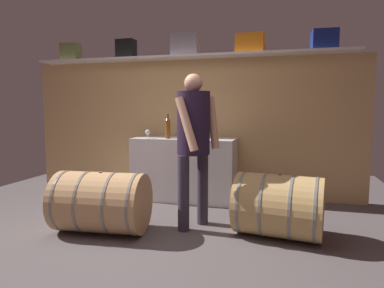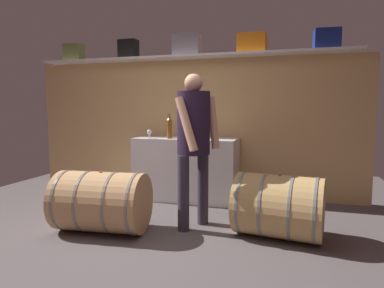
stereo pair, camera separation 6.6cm
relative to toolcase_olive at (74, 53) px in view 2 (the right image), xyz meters
The scene contains 14 objects.
ground_plane 3.32m from the toolcase_olive, 39.24° to the right, with size 6.33×7.77×0.02m, color #554D4E.
back_wall_panel 2.26m from the toolcase_olive, ahead, with size 5.13×0.10×2.04m, color tan.
high_shelf_board 1.92m from the toolcase_olive, ahead, with size 4.72×0.40×0.03m, color silver.
toolcase_olive is the anchor object (origin of this frame).
toolcase_black 0.97m from the toolcase_olive, ahead, with size 0.28×0.19×0.28m, color black.
toolcase_grey 1.91m from the toolcase_olive, ahead, with size 0.39×0.25×0.31m, color #948E9B.
toolcase_orange 2.86m from the toolcase_olive, ahead, with size 0.39×0.27×0.26m, color orange.
toolcase_navy 3.82m from the toolcase_olive, ahead, with size 0.32×0.30×0.26m, color navy.
work_cabinet 2.65m from the toolcase_olive, ahead, with size 1.46×0.62×0.89m, color silver.
wine_bottle_amber 2.15m from the toolcase_olive, 11.97° to the right, with size 0.07×0.07×0.35m.
wine_glass 1.99m from the toolcase_olive, 16.69° to the right, with size 0.07×0.07×0.13m.
wine_barrel_near 2.94m from the toolcase_olive, 49.11° to the right, with size 1.00×0.72×0.65m.
wine_barrel_far 4.04m from the toolcase_olive, 22.35° to the right, with size 0.94×0.75×0.65m.
winemaker_pouring 2.98m from the toolcase_olive, 28.83° to the right, with size 0.46×0.54×1.68m.
Camera 2 is at (1.46, -2.66, 1.31)m, focal length 31.37 mm.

